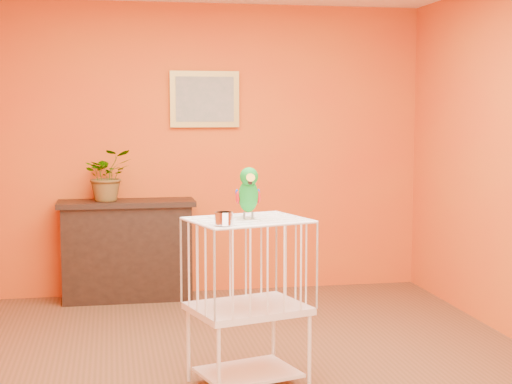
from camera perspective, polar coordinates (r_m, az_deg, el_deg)
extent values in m
plane|color=brown|center=(5.13, -0.60, -12.79)|extent=(4.50, 4.50, 0.00)
plane|color=#D15B13|center=(7.10, -3.76, 3.11)|extent=(4.00, 0.00, 4.00)
plane|color=#D15B13|center=(2.70, 7.67, -1.52)|extent=(4.00, 0.00, 4.00)
cube|color=black|center=(6.95, -9.35, -4.38)|extent=(1.10, 0.37, 0.83)
cube|color=black|center=(6.88, -9.41, -0.81)|extent=(1.18, 0.42, 0.05)
cube|color=black|center=(6.79, -9.32, -4.63)|extent=(0.77, 0.02, 0.41)
cube|color=maroon|center=(6.92, -11.24, -5.24)|extent=(0.05, 0.17, 0.26)
cube|color=#284C26|center=(6.92, -10.63, -5.22)|extent=(0.05, 0.17, 0.26)
cube|color=maroon|center=(6.92, -9.94, -5.21)|extent=(0.05, 0.17, 0.26)
cube|color=#284C26|center=(6.92, -9.17, -5.20)|extent=(0.05, 0.17, 0.26)
cube|color=maroon|center=(6.92, -8.41, -5.18)|extent=(0.05, 0.17, 0.26)
imported|color=#26722D|center=(6.88, -10.74, 0.82)|extent=(0.49, 0.52, 0.35)
cube|color=#AE903E|center=(7.06, -3.76, 6.75)|extent=(0.62, 0.03, 0.50)
cube|color=gray|center=(7.04, -3.74, 6.75)|extent=(0.52, 0.01, 0.40)
cube|color=white|center=(4.84, -0.58, -12.97)|extent=(0.65, 0.57, 0.02)
cube|color=white|center=(4.73, -0.59, -8.47)|extent=(0.77, 0.67, 0.04)
cube|color=white|center=(4.62, -0.59, -2.06)|extent=(0.77, 0.67, 0.01)
cylinder|color=white|center=(4.48, -2.73, -12.58)|extent=(0.02, 0.02, 0.45)
cylinder|color=white|center=(4.74, 3.91, -11.54)|extent=(0.02, 0.02, 0.45)
cylinder|color=white|center=(4.88, -4.94, -11.04)|extent=(0.02, 0.02, 0.45)
cylinder|color=white|center=(5.11, 1.28, -10.21)|extent=(0.02, 0.02, 0.45)
cylinder|color=silver|center=(4.36, -2.34, -1.94)|extent=(0.10, 0.10, 0.07)
cylinder|color=#59544C|center=(4.65, -0.86, -1.71)|extent=(0.01, 0.01, 0.04)
cylinder|color=#59544C|center=(4.66, -0.26, -1.70)|extent=(0.01, 0.01, 0.04)
ellipsoid|color=#058824|center=(4.64, -0.56, -0.29)|extent=(0.13, 0.18, 0.22)
ellipsoid|color=#058824|center=(4.59, -0.51, 1.13)|extent=(0.11, 0.12, 0.11)
cone|color=#FDA315|center=(4.54, -0.43, 0.93)|extent=(0.06, 0.07, 0.07)
cone|color=black|center=(4.56, -0.45, 0.70)|extent=(0.03, 0.03, 0.03)
sphere|color=black|center=(4.57, -0.95, 1.26)|extent=(0.02, 0.02, 0.02)
sphere|color=black|center=(4.58, -0.02, 1.27)|extent=(0.02, 0.02, 0.02)
ellipsoid|color=#A50C0C|center=(4.64, -1.33, -0.41)|extent=(0.03, 0.07, 0.08)
ellipsoid|color=navy|center=(4.66, 0.17, -0.38)|extent=(0.03, 0.07, 0.08)
cone|color=#058824|center=(4.72, -0.67, -1.08)|extent=(0.08, 0.16, 0.12)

